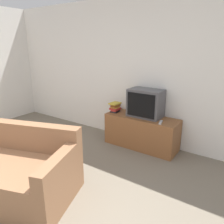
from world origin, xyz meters
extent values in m
cube|color=white|center=(0.00, 3.03, 1.30)|extent=(9.00, 0.06, 2.60)
cube|color=brown|center=(0.42, 2.75, 0.28)|extent=(1.29, 0.47, 0.57)
cube|color=#4C4C51|center=(0.45, 2.80, 0.81)|extent=(0.58, 0.36, 0.48)
cube|color=black|center=(0.45, 2.61, 0.81)|extent=(0.50, 0.01, 0.40)
cube|color=#8C6042|center=(-0.70, 0.88, 0.63)|extent=(2.12, 0.86, 0.36)
cube|color=#8C6042|center=(0.39, 0.86, 0.33)|extent=(0.42, 0.89, 0.65)
cube|color=black|center=(-0.13, 2.72, 0.58)|extent=(0.15, 0.18, 0.02)
cube|color=#B72D28|center=(-0.13, 2.73, 0.60)|extent=(0.12, 0.20, 0.02)
cube|color=#B72D28|center=(-0.13, 2.73, 0.63)|extent=(0.16, 0.19, 0.03)
cube|color=gold|center=(-0.13, 2.73, 0.66)|extent=(0.12, 0.14, 0.03)
cube|color=#995623|center=(-0.13, 2.72, 0.68)|extent=(0.11, 0.20, 0.02)
cube|color=#995623|center=(-0.14, 2.74, 0.71)|extent=(0.16, 0.16, 0.03)
cube|color=gold|center=(-0.14, 2.73, 0.73)|extent=(0.18, 0.23, 0.02)
cube|color=#B7B7B7|center=(0.82, 2.63, 0.58)|extent=(0.08, 0.17, 0.02)
camera|label=1|loc=(2.04, -0.55, 1.77)|focal=35.00mm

